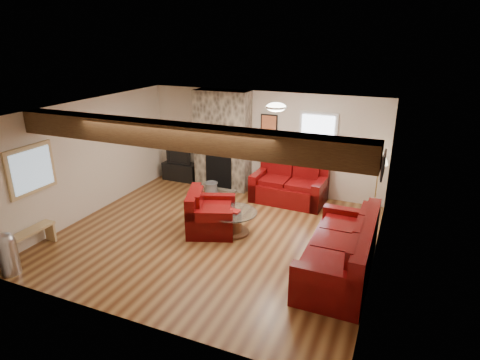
{
  "coord_description": "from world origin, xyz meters",
  "views": [
    {
      "loc": [
        3.24,
        -6.38,
        3.77
      ],
      "look_at": [
        0.37,
        0.4,
        1.09
      ],
      "focal_mm": 30.0,
      "sensor_mm": 36.0,
      "label": 1
    }
  ],
  "objects_px": {
    "loveseat": "(289,184)",
    "armchair_red": "(212,211)",
    "coffee_table": "(233,222)",
    "television": "(180,156)",
    "tv_cabinet": "(181,171)",
    "sofa_three": "(340,247)",
    "floor_lamp": "(379,162)"
  },
  "relations": [
    {
      "from": "armchair_red",
      "to": "coffee_table",
      "type": "height_order",
      "value": "armchair_red"
    },
    {
      "from": "loveseat",
      "to": "coffee_table",
      "type": "xyz_separation_m",
      "value": [
        -0.56,
        -2.01,
        -0.22
      ]
    },
    {
      "from": "armchair_red",
      "to": "floor_lamp",
      "type": "bearing_deg",
      "value": -74.99
    },
    {
      "from": "sofa_three",
      "to": "tv_cabinet",
      "type": "bearing_deg",
      "value": -121.06
    },
    {
      "from": "sofa_three",
      "to": "coffee_table",
      "type": "bearing_deg",
      "value": -105.0
    },
    {
      "from": "sofa_three",
      "to": "coffee_table",
      "type": "distance_m",
      "value": 2.28
    },
    {
      "from": "coffee_table",
      "to": "sofa_three",
      "type": "bearing_deg",
      "value": -15.23
    },
    {
      "from": "loveseat",
      "to": "tv_cabinet",
      "type": "relative_size",
      "value": 1.77
    },
    {
      "from": "loveseat",
      "to": "floor_lamp",
      "type": "height_order",
      "value": "floor_lamp"
    },
    {
      "from": "tv_cabinet",
      "to": "television",
      "type": "relative_size",
      "value": 1.32
    },
    {
      "from": "loveseat",
      "to": "television",
      "type": "xyz_separation_m",
      "value": [
        -3.15,
        0.3,
        0.24
      ]
    },
    {
      "from": "sofa_three",
      "to": "tv_cabinet",
      "type": "xyz_separation_m",
      "value": [
        -4.78,
        2.91,
        -0.23
      ]
    },
    {
      "from": "television",
      "to": "tv_cabinet",
      "type": "bearing_deg",
      "value": 0.0
    },
    {
      "from": "sofa_three",
      "to": "floor_lamp",
      "type": "relative_size",
      "value": 1.72
    },
    {
      "from": "sofa_three",
      "to": "tv_cabinet",
      "type": "distance_m",
      "value": 5.6
    },
    {
      "from": "coffee_table",
      "to": "tv_cabinet",
      "type": "height_order",
      "value": "coffee_table"
    },
    {
      "from": "loveseat",
      "to": "armchair_red",
      "type": "height_order",
      "value": "loveseat"
    },
    {
      "from": "coffee_table",
      "to": "floor_lamp",
      "type": "xyz_separation_m",
      "value": [
        2.51,
        2.07,
        0.98
      ]
    },
    {
      "from": "loveseat",
      "to": "tv_cabinet",
      "type": "distance_m",
      "value": 3.17
    },
    {
      "from": "armchair_red",
      "to": "tv_cabinet",
      "type": "bearing_deg",
      "value": 21.62
    },
    {
      "from": "armchair_red",
      "to": "sofa_three",
      "type": "bearing_deg",
      "value": -122.23
    },
    {
      "from": "coffee_table",
      "to": "loveseat",
      "type": "bearing_deg",
      "value": 74.56
    },
    {
      "from": "tv_cabinet",
      "to": "television",
      "type": "distance_m",
      "value": 0.45
    },
    {
      "from": "armchair_red",
      "to": "coffee_table",
      "type": "xyz_separation_m",
      "value": [
        0.45,
        0.05,
        -0.19
      ]
    },
    {
      "from": "loveseat",
      "to": "coffee_table",
      "type": "bearing_deg",
      "value": -103.18
    },
    {
      "from": "loveseat",
      "to": "coffee_table",
      "type": "distance_m",
      "value": 2.1
    },
    {
      "from": "armchair_red",
      "to": "tv_cabinet",
      "type": "xyz_separation_m",
      "value": [
        -2.14,
        2.36,
        -0.18
      ]
    },
    {
      "from": "sofa_three",
      "to": "loveseat",
      "type": "height_order",
      "value": "sofa_three"
    },
    {
      "from": "coffee_table",
      "to": "tv_cabinet",
      "type": "relative_size",
      "value": 1.0
    },
    {
      "from": "coffee_table",
      "to": "floor_lamp",
      "type": "relative_size",
      "value": 0.67
    },
    {
      "from": "coffee_table",
      "to": "tv_cabinet",
      "type": "distance_m",
      "value": 3.48
    },
    {
      "from": "sofa_three",
      "to": "floor_lamp",
      "type": "xyz_separation_m",
      "value": [
        0.32,
        2.66,
        0.74
      ]
    }
  ]
}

